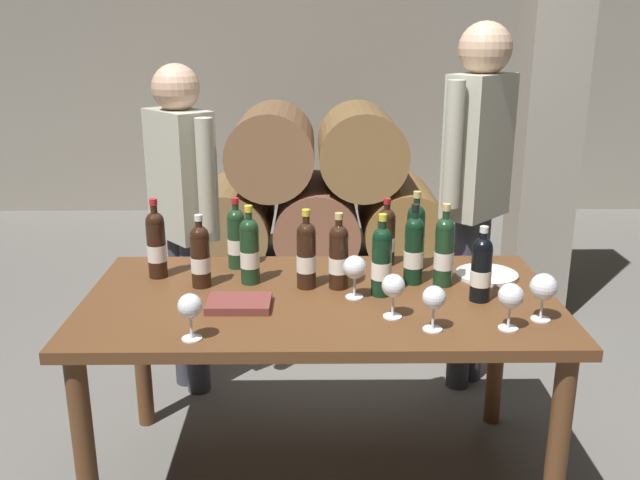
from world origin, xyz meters
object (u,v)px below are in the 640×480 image
wine_bottle_4 (306,254)px  wine_glass_1 (544,288)px  dining_table (321,319)px  taster_seated_left (183,204)px  wine_bottle_0 (444,251)px  wine_bottle_5 (414,250)px  wine_bottle_6 (156,244)px  wine_bottle_2 (386,236)px  wine_bottle_7 (481,268)px  wine_glass_2 (434,299)px  tasting_notebook (239,303)px  sommelier_presenting (477,175)px  wine_glass_0 (190,307)px  wine_bottle_8 (200,256)px  wine_bottle_9 (236,238)px  wine_glass_4 (355,268)px  wine_bottle_10 (250,250)px  wine_bottle_1 (382,261)px  serving_plate (487,275)px  wine_glass_5 (511,297)px  wine_bottle_11 (415,236)px  wine_bottle_3 (339,256)px

wine_bottle_4 → wine_glass_1: size_ratio=1.84×
dining_table → taster_seated_left: size_ratio=1.10×
wine_bottle_0 → wine_bottle_5: bearing=167.7°
dining_table → wine_bottle_6: bearing=161.6°
wine_bottle_2 → wine_bottle_7: 0.49m
wine_bottle_7 → wine_glass_2: bearing=-129.6°
tasting_notebook → sommelier_presenting: bearing=41.3°
wine_glass_0 → wine_glass_2: bearing=4.6°
tasting_notebook → wine_bottle_8: bearing=128.8°
taster_seated_left → wine_bottle_0: bearing=-29.6°
wine_bottle_2 → wine_bottle_9: size_ratio=0.96×
wine_bottle_2 → wine_bottle_9: wine_bottle_9 is taller
wine_glass_4 → tasting_notebook: bearing=-168.2°
wine_glass_0 → sommelier_presenting: (1.12, 1.11, 0.18)m
dining_table → wine_bottle_10: (-0.26, 0.14, 0.22)m
wine_bottle_4 → wine_bottle_10: wine_bottle_10 is taller
wine_bottle_1 → wine_bottle_10: 0.50m
serving_plate → sommelier_presenting: sommelier_presenting is taller
wine_bottle_2 → wine_glass_0: bearing=-133.8°
wine_bottle_8 → wine_glass_1: (1.17, -0.33, -0.01)m
taster_seated_left → wine_bottle_1: bearing=-40.3°
wine_bottle_6 → wine_glass_2: wine_bottle_6 is taller
dining_table → wine_bottle_7: 0.60m
wine_bottle_0 → serving_plate: (0.19, 0.09, -0.13)m
wine_bottle_1 → sommelier_presenting: size_ratio=0.18×
wine_glass_1 → wine_bottle_6: bearing=162.4°
wine_bottle_2 → wine_glass_5: (0.33, -0.64, -0.01)m
wine_bottle_9 → wine_bottle_10: 0.19m
taster_seated_left → wine_bottle_5: bearing=-31.3°
wine_bottle_4 → wine_bottle_10: size_ratio=0.99×
wine_bottle_6 → wine_bottle_9: size_ratio=1.08×
wine_bottle_6 → wine_glass_2: 1.11m
wine_bottle_6 → serving_plate: 1.29m
wine_bottle_7 → taster_seated_left: bearing=147.1°
wine_bottle_8 → wine_bottle_0: bearing=0.2°
wine_bottle_10 → wine_bottle_9: bearing=111.1°
wine_bottle_6 → wine_bottle_8: wine_bottle_6 is taller
wine_glass_4 → wine_bottle_7: bearing=-3.7°
wine_bottle_6 → wine_glass_1: size_ratio=1.91×
wine_bottle_8 → wine_bottle_11: (0.82, 0.19, 0.02)m
dining_table → wine_bottle_6: wine_bottle_6 is taller
wine_bottle_1 → wine_glass_0: wine_bottle_1 is taller
wine_bottle_11 → wine_glass_2: 0.59m
wine_bottle_4 → taster_seated_left: (-0.56, 0.63, 0.03)m
wine_bottle_4 → wine_bottle_6: (-0.58, 0.12, 0.00)m
wine_bottle_4 → tasting_notebook: 0.32m
wine_bottle_3 → wine_bottle_5: (0.28, 0.05, 0.01)m
wine_glass_4 → serving_plate: 0.58m
wine_bottle_7 → wine_glass_1: wine_bottle_7 is taller
dining_table → wine_bottle_10: size_ratio=5.62×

